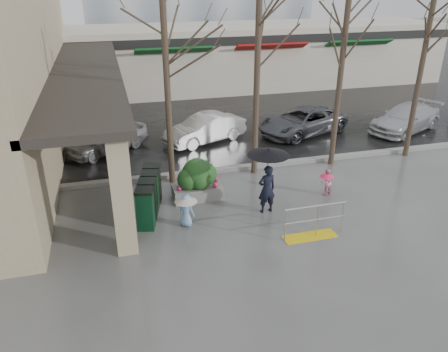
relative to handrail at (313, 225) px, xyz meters
name	(u,v)px	position (x,y,z in m)	size (l,w,h in m)	color
ground	(255,222)	(-1.36, 1.20, -0.38)	(120.00, 120.00, 0.00)	#51514F
street_asphalt	(160,77)	(-1.36, 23.20, -0.37)	(120.00, 36.00, 0.01)	black
curb	(222,170)	(-1.36, 5.20, -0.30)	(120.00, 0.30, 0.15)	gray
canopy_slab	(83,65)	(-6.16, 9.20, 3.25)	(2.80, 18.00, 0.25)	#2D2823
pillar_front	(122,194)	(-5.26, 0.70, 1.37)	(0.55, 0.55, 3.50)	tan
pillar_back	(113,121)	(-5.26, 7.20, 1.37)	(0.55, 0.55, 3.50)	tan
storefront_row	(197,58)	(0.64, 19.17, 1.64)	(34.00, 6.74, 4.00)	beige
handrail	(313,225)	(0.00, 0.00, 0.00)	(1.90, 0.50, 1.03)	yellow
tree_west	(165,40)	(-3.36, 4.80, 4.71)	(3.20, 3.20, 6.80)	#382B21
tree_midwest	(258,32)	(-0.16, 4.80, 4.86)	(3.20, 3.20, 7.00)	#382B21
tree_mideast	(344,40)	(3.14, 4.80, 4.48)	(3.20, 3.20, 6.50)	#382B21
tree_east	(430,22)	(6.64, 4.80, 5.01)	(3.20, 3.20, 7.20)	#382B21
woman	(268,172)	(-0.79, 1.76, 1.01)	(1.33, 1.33, 2.20)	black
child_pink	(326,180)	(1.64, 2.37, 0.16)	(0.55, 0.50, 0.95)	pink
child_blue	(186,207)	(-3.43, 1.58, 0.27)	(0.69, 0.69, 1.05)	#7BA9DC
planter	(197,180)	(-2.72, 3.26, 0.32)	(1.67, 0.99, 1.46)	slate
news_boxes	(149,195)	(-4.41, 2.63, 0.27)	(1.06, 2.38, 1.30)	#0C361D
car_a	(107,138)	(-5.57, 8.59, 0.25)	(1.49, 3.70, 1.26)	#A4A3A8
car_b	(205,129)	(-1.22, 8.64, 0.25)	(1.33, 3.82, 1.26)	silver
car_c	(302,121)	(3.54, 8.53, 0.25)	(2.09, 4.53, 1.26)	#53555A
car_d	(406,118)	(8.62, 7.64, 0.25)	(1.77, 4.34, 1.26)	silver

